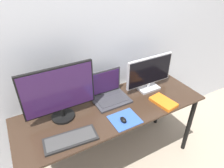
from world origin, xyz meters
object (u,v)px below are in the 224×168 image
(monitor_left, at_px, (59,93))
(book, at_px, (163,102))
(laptop, at_px, (109,92))
(mouse, at_px, (123,120))
(monitor_right, at_px, (149,73))
(keyboard, at_px, (71,139))

(monitor_left, distance_m, book, 0.91)
(laptop, xyz_separation_m, mouse, (-0.05, -0.34, -0.04))
(monitor_left, xyz_separation_m, monitor_right, (0.87, -0.00, -0.07))
(monitor_right, bearing_deg, laptop, 173.35)
(mouse, height_order, book, mouse)
(monitor_left, relative_size, mouse, 8.28)
(mouse, bearing_deg, laptop, 81.50)
(monitor_left, relative_size, book, 2.27)
(laptop, xyz_separation_m, keyboard, (-0.48, -0.32, -0.05))
(monitor_right, distance_m, mouse, 0.57)
(monitor_right, height_order, laptop, monitor_right)
(monitor_left, height_order, monitor_right, monitor_left)
(laptop, relative_size, book, 1.29)
(monitor_right, relative_size, keyboard, 1.26)
(laptop, bearing_deg, mouse, -98.50)
(book, bearing_deg, mouse, -176.33)
(laptop, bearing_deg, book, -38.38)
(monitor_right, height_order, keyboard, monitor_right)
(monitor_right, distance_m, book, 0.31)
(monitor_right, distance_m, laptop, 0.44)
(laptop, height_order, keyboard, laptop)
(laptop, relative_size, mouse, 4.69)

